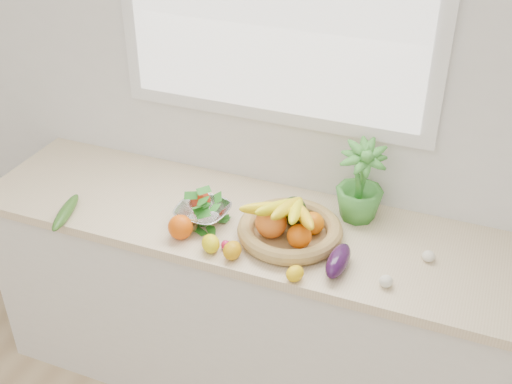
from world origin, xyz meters
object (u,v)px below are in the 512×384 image
at_px(cucumber, 66,212).
at_px(colander_with_spinach, 203,209).
at_px(apple, 201,201).
at_px(fruit_basket, 289,225).
at_px(eggplant, 338,261).
at_px(potted_herb, 360,182).

bearing_deg(cucumber, colander_with_spinach, 18.91).
height_order(apple, fruit_basket, fruit_basket).
xyz_separation_m(eggplant, cucumber, (-1.09, -0.09, -0.01)).
bearing_deg(colander_with_spinach, potted_herb, 24.80).
relative_size(cucumber, colander_with_spinach, 1.16).
relative_size(eggplant, colander_with_spinach, 0.86).
bearing_deg(potted_herb, colander_with_spinach, -155.20).
relative_size(apple, fruit_basket, 0.18).
height_order(cucumber, potted_herb, potted_herb).
distance_m(cucumber, fruit_basket, 0.89).
relative_size(fruit_basket, colander_with_spinach, 2.00).
distance_m(eggplant, cucumber, 1.09).
distance_m(potted_herb, colander_with_spinach, 0.62).
relative_size(eggplant, potted_herb, 0.57).
bearing_deg(eggplant, colander_with_spinach, 170.96).
xyz_separation_m(cucumber, potted_herb, (1.07, 0.43, 0.14)).
bearing_deg(colander_with_spinach, eggplant, -9.04).
height_order(eggplant, fruit_basket, fruit_basket).
bearing_deg(cucumber, eggplant, 4.54).
xyz_separation_m(cucumber, fruit_basket, (0.87, 0.20, 0.03)).
xyz_separation_m(apple, fruit_basket, (0.39, -0.05, 0.01)).
bearing_deg(fruit_basket, apple, 172.73).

